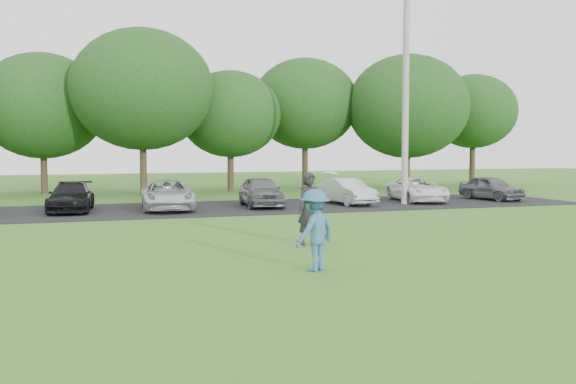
# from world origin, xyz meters

# --- Properties ---
(ground) EXTENTS (100.00, 100.00, 0.00)m
(ground) POSITION_xyz_m (0.00, 0.00, 0.00)
(ground) COLOR #366F1F
(ground) RESTS_ON ground
(parking_lot) EXTENTS (32.00, 6.50, 0.03)m
(parking_lot) POSITION_xyz_m (0.00, 13.00, 0.01)
(parking_lot) COLOR black
(parking_lot) RESTS_ON ground
(utility_pole) EXTENTS (0.28, 0.28, 10.35)m
(utility_pole) POSITION_xyz_m (8.17, 12.11, 5.17)
(utility_pole) COLOR #9A9B96
(utility_pole) RESTS_ON ground
(frisbee_player) EXTENTS (1.23, 1.08, 2.02)m
(frisbee_player) POSITION_xyz_m (-0.80, -0.65, 0.83)
(frisbee_player) COLOR #31648B
(frisbee_player) RESTS_ON ground
(camera_bystander) EXTENTS (0.68, 0.45, 1.85)m
(camera_bystander) POSITION_xyz_m (0.29, 2.59, 0.92)
(camera_bystander) COLOR black
(camera_bystander) RESTS_ON ground
(parked_cars) EXTENTS (28.47, 4.65, 1.25)m
(parked_cars) POSITION_xyz_m (-1.58, 12.88, 0.61)
(parked_cars) COLOR slate
(parked_cars) RESTS_ON parking_lot
(tree_row) EXTENTS (42.39, 9.85, 8.64)m
(tree_row) POSITION_xyz_m (1.51, 22.76, 4.91)
(tree_row) COLOR #38281C
(tree_row) RESTS_ON ground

